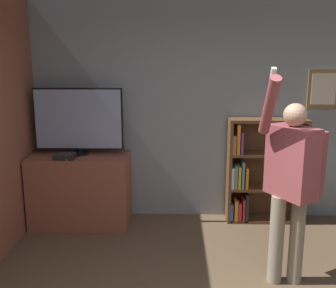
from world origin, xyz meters
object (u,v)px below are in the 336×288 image
Objects in this scene: person at (291,178)px; bookshelf at (258,173)px; television at (79,121)px; game_console at (65,156)px.

bookshelf is at bearing 148.39° from person.
television reaches higher than bookshelf.
person reaches higher than bookshelf.
television is at bearing 62.34° from game_console.
television is 2.27m from bookshelf.
television is at bearing -151.87° from person.
person is at bearing -30.96° from television.
television is at bearing -176.98° from bookshelf.
television is 0.82× the size of bookshelf.
bookshelf reaches higher than game_console.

